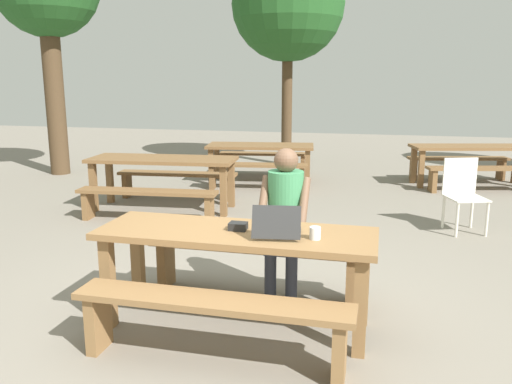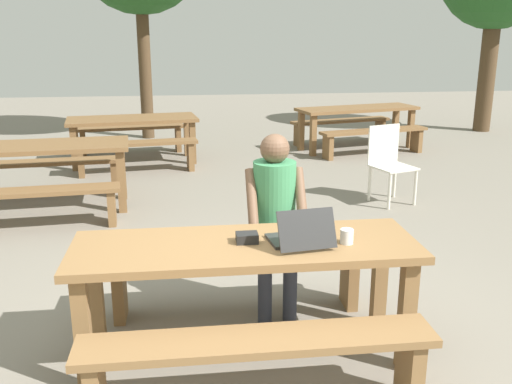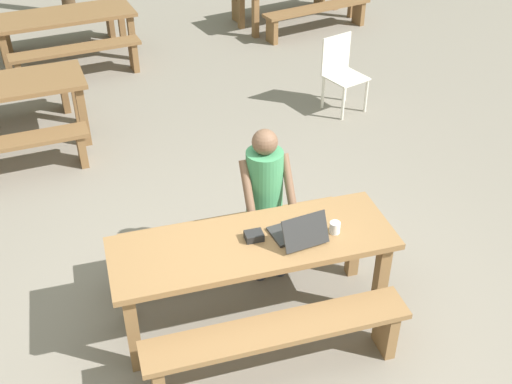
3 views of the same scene
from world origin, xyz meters
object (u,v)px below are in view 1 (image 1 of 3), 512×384
at_px(small_pouch, 238,226).
at_px(picnic_table_mid, 163,165).
at_px(laptop, 277,228).
at_px(person_seated, 285,213).
at_px(coffee_mug, 315,233).
at_px(plastic_chair, 463,193).
at_px(picnic_table_rear, 260,150).
at_px(tree_right, 288,5).
at_px(picnic_table_distant, 471,152).
at_px(picnic_table_front, 236,245).

distance_m(small_pouch, picnic_table_mid, 3.92).
distance_m(laptop, person_seated, 0.63).
bearing_deg(picnic_table_mid, coffee_mug, -57.09).
bearing_deg(small_pouch, plastic_chair, 57.10).
distance_m(picnic_table_mid, picnic_table_rear, 2.51).
distance_m(laptop, tree_right, 8.41).
relative_size(plastic_chair, picnic_table_mid, 0.42).
xyz_separation_m(picnic_table_mid, picnic_table_rear, (0.92, 2.33, -0.05)).
height_order(person_seated, tree_right, tree_right).
xyz_separation_m(small_pouch, picnic_table_distant, (2.58, 6.26, -0.18)).
distance_m(laptop, picnic_table_mid, 4.16).
distance_m(laptop, coffee_mug, 0.28).
xyz_separation_m(laptop, picnic_table_distant, (2.26, 6.34, -0.21)).
height_order(laptop, plastic_chair, laptop).
relative_size(picnic_table_distant, tree_right, 0.47).
distance_m(picnic_table_mid, tree_right, 5.36).
xyz_separation_m(plastic_chair, picnic_table_mid, (-4.13, 0.15, 0.17)).
bearing_deg(picnic_table_distant, coffee_mug, -120.87).
bearing_deg(picnic_table_rear, person_seated, -82.37).
bearing_deg(picnic_table_front, small_pouch, 56.59).
xyz_separation_m(laptop, picnic_table_rear, (-1.47, 5.73, -0.22)).
height_order(small_pouch, picnic_table_rear, small_pouch).
height_order(plastic_chair, tree_right, tree_right).
bearing_deg(person_seated, laptop, -84.58).
distance_m(plastic_chair, picnic_table_mid, 4.13).
bearing_deg(coffee_mug, laptop, 177.01).
bearing_deg(coffee_mug, picnic_table_distant, 72.65).
height_order(coffee_mug, picnic_table_distant, coffee_mug).
relative_size(person_seated, tree_right, 0.29).
bearing_deg(laptop, plastic_chair, -126.22).
bearing_deg(tree_right, picnic_table_front, -82.35).
xyz_separation_m(picnic_table_mid, picnic_table_distant, (4.66, 2.93, -0.04)).
bearing_deg(picnic_table_rear, picnic_table_mid, -119.33).
bearing_deg(plastic_chair, tree_right, 105.30).
xyz_separation_m(person_seated, picnic_table_rear, (-1.41, 5.11, -0.18)).
bearing_deg(person_seated, small_pouch, -115.35).
height_order(coffee_mug, tree_right, tree_right).
height_order(laptop, coffee_mug, laptop).
bearing_deg(person_seated, picnic_table_mid, 130.03).
height_order(small_pouch, person_seated, person_seated).
relative_size(picnic_table_mid, picnic_table_rear, 1.07).
height_order(small_pouch, plastic_chair, plastic_chair).
bearing_deg(picnic_table_mid, picnic_table_front, -63.43).
bearing_deg(picnic_table_rear, picnic_table_distant, 1.30).
relative_size(laptop, person_seated, 0.30).
relative_size(picnic_table_front, plastic_chair, 2.30).
relative_size(picnic_table_front, tree_right, 0.45).
relative_size(coffee_mug, person_seated, 0.07).
bearing_deg(person_seated, picnic_table_front, -115.63).
relative_size(plastic_chair, picnic_table_rear, 0.45).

